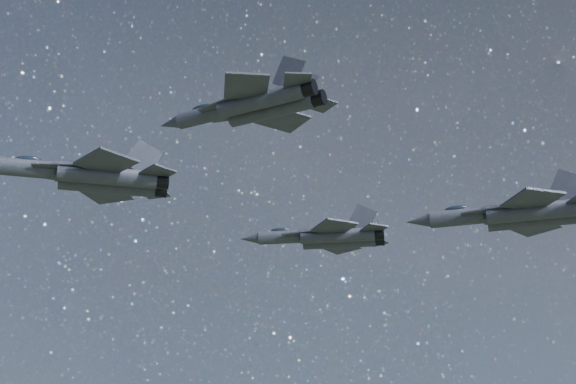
# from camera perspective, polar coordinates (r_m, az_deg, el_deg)

# --- Properties ---
(jet_lead) EXTENTS (19.91, 13.21, 5.07)m
(jet_lead) POSITION_cam_1_polar(r_m,az_deg,el_deg) (82.07, -13.79, 1.10)
(jet_lead) COLOR #30323C
(jet_left) EXTENTS (17.38, 12.41, 4.44)m
(jet_left) POSITION_cam_1_polar(r_m,az_deg,el_deg) (92.58, 2.75, -3.21)
(jet_left) COLOR #30323C
(jet_right) EXTENTS (15.05, 10.11, 3.80)m
(jet_right) POSITION_cam_1_polar(r_m,az_deg,el_deg) (62.60, -2.50, 6.17)
(jet_right) COLOR #30323C
(jet_slot) EXTENTS (18.50, 12.89, 4.65)m
(jet_slot) POSITION_cam_1_polar(r_m,az_deg,el_deg) (78.46, 16.09, -1.51)
(jet_slot) COLOR #30323C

